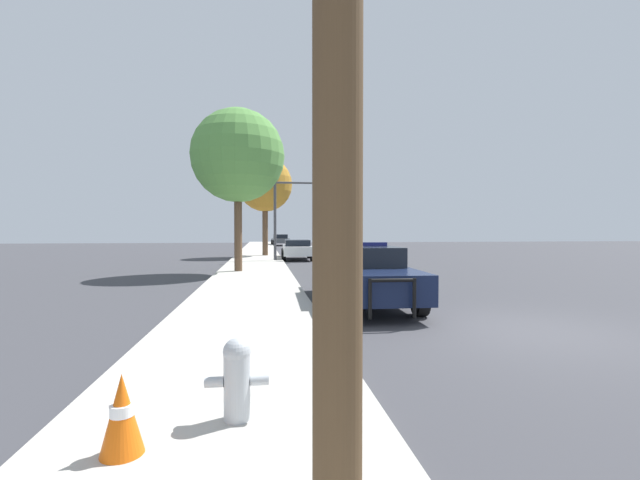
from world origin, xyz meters
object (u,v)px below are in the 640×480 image
object	(u,v)px
traffic_light	(297,204)
tree_sidewalk_mid	(265,185)
traffic_cone	(122,414)
car_background_midblock	(297,249)
fire_hydrant	(237,376)
car_background_distant	(280,240)
tree_sidewalk_near	(238,156)
police_car	(362,273)

from	to	relation	value
traffic_light	tree_sidewalk_mid	distance (m)	5.15
traffic_cone	car_background_midblock	bearing A→B (deg)	82.14
fire_hydrant	traffic_light	size ratio (longest dim) A/B	0.16
car_background_distant	tree_sidewalk_mid	bearing A→B (deg)	-97.55
tree_sidewalk_near	fire_hydrant	bearing A→B (deg)	-86.84
car_background_midblock	tree_sidewalk_mid	size ratio (longest dim) A/B	0.67
police_car	tree_sidewalk_near	size ratio (longest dim) A/B	0.79
car_background_midblock	traffic_light	bearing A→B (deg)	-91.83
police_car	traffic_light	size ratio (longest dim) A/B	1.17
car_background_distant	traffic_cone	distance (m)	46.80
car_background_distant	tree_sidewalk_near	bearing A→B (deg)	-97.92
tree_sidewalk_near	tree_sidewalk_mid	size ratio (longest dim) A/B	1.02
car_background_distant	traffic_cone	bearing A→B (deg)	-96.31
fire_hydrant	tree_sidewalk_near	world-z (taller)	tree_sidewalk_near
police_car	tree_sidewalk_mid	xyz separation A→B (m)	(-2.28, 18.52, 4.07)
traffic_light	tree_sidewalk_mid	world-z (taller)	tree_sidewalk_mid
car_background_distant	tree_sidewalk_near	size ratio (longest dim) A/B	0.68
car_background_midblock	car_background_distant	size ratio (longest dim) A/B	0.97
tree_sidewalk_near	traffic_light	bearing A→B (deg)	64.88
tree_sidewalk_mid	traffic_cone	world-z (taller)	tree_sidewalk_mid
police_car	traffic_light	bearing A→B (deg)	-86.66
car_background_distant	tree_sidewalk_near	xyz separation A→B (m)	(-3.02, -32.13, 4.17)
fire_hydrant	traffic_light	bearing A→B (deg)	83.88
fire_hydrant	traffic_cone	size ratio (longest dim) A/B	1.20
car_background_distant	traffic_cone	xyz separation A→B (m)	(-3.07, -46.70, -0.27)
police_car	tree_sidewalk_mid	size ratio (longest dim) A/B	0.81
car_background_midblock	tree_sidewalk_near	xyz separation A→B (m)	(-3.10, -8.23, 4.20)
police_car	fire_hydrant	bearing A→B (deg)	69.06
car_background_midblock	traffic_cone	size ratio (longest dim) A/B	7.13
tree_sidewalk_near	police_car	bearing A→B (deg)	-65.68
traffic_cone	traffic_light	bearing A→B (deg)	81.78
police_car	tree_sidewalk_near	distance (m)	9.31
car_background_midblock	car_background_distant	world-z (taller)	car_background_distant
police_car	traffic_cone	size ratio (longest dim) A/B	8.64
police_car	car_background_distant	world-z (taller)	police_car
traffic_light	traffic_cone	world-z (taller)	traffic_light
traffic_cone	car_background_distant	bearing A→B (deg)	86.23
police_car	traffic_cone	distance (m)	7.79
traffic_light	car_background_distant	size ratio (longest dim) A/B	1.00
police_car	car_background_midblock	size ratio (longest dim) A/B	1.21
car_background_distant	traffic_cone	size ratio (longest dim) A/B	7.37
traffic_light	car_background_distant	xyz separation A→B (m)	(0.06, 25.79, -2.62)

